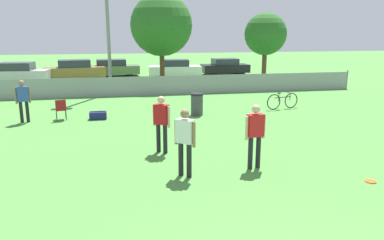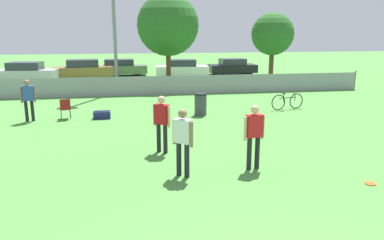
{
  "view_description": "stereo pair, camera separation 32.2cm",
  "coord_description": "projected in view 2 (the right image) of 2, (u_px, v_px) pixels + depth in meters",
  "views": [
    {
      "loc": [
        -2.58,
        -3.53,
        3.63
      ],
      "look_at": [
        -0.48,
        7.08,
        1.05
      ],
      "focal_mm": 35.0,
      "sensor_mm": 36.0,
      "label": 1
    },
    {
      "loc": [
        -2.26,
        -3.59,
        3.63
      ],
      "look_at": [
        -0.48,
        7.08,
        1.05
      ],
      "focal_mm": 35.0,
      "sensor_mm": 36.0,
      "label": 2
    }
  ],
  "objects": [
    {
      "name": "trash_bin",
      "position": [
        201.0,
        104.0,
        16.49
      ],
      "size": [
        0.56,
        0.56,
        0.97
      ],
      "color": "#3F3F44",
      "rests_on": "ground_plane"
    },
    {
      "name": "parked_car_olive",
      "position": [
        119.0,
        68.0,
        30.91
      ],
      "size": [
        4.57,
        1.92,
        1.38
      ],
      "rotation": [
        0.0,
        0.0,
        0.05
      ],
      "color": "black",
      "rests_on": "ground_plane"
    },
    {
      "name": "parked_car_dark",
      "position": [
        232.0,
        67.0,
        31.85
      ],
      "size": [
        4.02,
        1.85,
        1.36
      ],
      "rotation": [
        0.0,
        0.0,
        0.02
      ],
      "color": "black",
      "rests_on": "ground_plane"
    },
    {
      "name": "parked_car_white",
      "position": [
        182.0,
        68.0,
        30.23
      ],
      "size": [
        4.31,
        2.07,
        1.4
      ],
      "rotation": [
        0.0,
        0.0,
        -0.08
      ],
      "color": "black",
      "rests_on": "ground_plane"
    },
    {
      "name": "folding_chair_sideline",
      "position": [
        65.0,
        108.0,
        15.72
      ],
      "size": [
        0.5,
        0.5,
        0.87
      ],
      "rotation": [
        0.0,
        0.0,
        3.35
      ],
      "color": "#333338",
      "rests_on": "ground_plane"
    },
    {
      "name": "parked_car_silver",
      "position": [
        26.0,
        73.0,
        26.97
      ],
      "size": [
        4.47,
        2.1,
        1.47
      ],
      "rotation": [
        0.0,
        0.0,
        -0.08
      ],
      "color": "black",
      "rests_on": "ground_plane"
    },
    {
      "name": "spectator_in_blue",
      "position": [
        28.0,
        97.0,
        15.21
      ],
      "size": [
        0.56,
        0.34,
        1.73
      ],
      "rotation": [
        0.0,
        0.0,
        3.45
      ],
      "color": "black",
      "rests_on": "ground_plane"
    },
    {
      "name": "player_defender_red",
      "position": [
        162.0,
        120.0,
        11.27
      ],
      "size": [
        0.48,
        0.45,
        1.75
      ],
      "rotation": [
        0.0,
        0.0,
        -0.68
      ],
      "color": "black",
      "rests_on": "ground_plane"
    },
    {
      "name": "fence_backline",
      "position": [
        169.0,
        85.0,
        21.79
      ],
      "size": [
        23.71,
        0.07,
        1.21
      ],
      "color": "gray",
      "rests_on": "ground_plane"
    },
    {
      "name": "tree_far_right",
      "position": [
        273.0,
        34.0,
        25.45
      ],
      "size": [
        2.88,
        2.88,
        4.88
      ],
      "color": "brown",
      "rests_on": "ground_plane"
    },
    {
      "name": "bicycle_sideline",
      "position": [
        287.0,
        101.0,
        17.68
      ],
      "size": [
        1.72,
        0.52,
        0.8
      ],
      "rotation": [
        0.0,
        0.0,
        0.21
      ],
      "color": "black",
      "rests_on": "ground_plane"
    },
    {
      "name": "gear_bag_sideline",
      "position": [
        102.0,
        115.0,
        15.9
      ],
      "size": [
        0.7,
        0.38,
        0.34
      ],
      "color": "navy",
      "rests_on": "ground_plane"
    },
    {
      "name": "frisbee_disc",
      "position": [
        370.0,
        183.0,
        9.1
      ],
      "size": [
        0.27,
        0.27,
        0.03
      ],
      "color": "#E5591E",
      "rests_on": "ground_plane"
    },
    {
      "name": "player_receiver_white",
      "position": [
        183.0,
        138.0,
        9.36
      ],
      "size": [
        0.48,
        0.46,
        1.75
      ],
      "rotation": [
        0.0,
        0.0,
        -0.72
      ],
      "color": "black",
      "rests_on": "ground_plane"
    },
    {
      "name": "tree_near_pole",
      "position": [
        168.0,
        25.0,
        24.16
      ],
      "size": [
        3.99,
        3.99,
        6.01
      ],
      "color": "brown",
      "rests_on": "ground_plane"
    },
    {
      "name": "parked_car_tan",
      "position": [
        83.0,
        70.0,
        29.11
      ],
      "size": [
        4.72,
        2.29,
        1.49
      ],
      "rotation": [
        0.0,
        0.0,
        0.13
      ],
      "color": "black",
      "rests_on": "ground_plane"
    },
    {
      "name": "player_thrower_red",
      "position": [
        254.0,
        132.0,
        9.88
      ],
      "size": [
        0.59,
        0.3,
        1.75
      ],
      "rotation": [
        0.0,
        0.0,
        0.18
      ],
      "color": "black",
      "rests_on": "ground_plane"
    }
  ]
}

